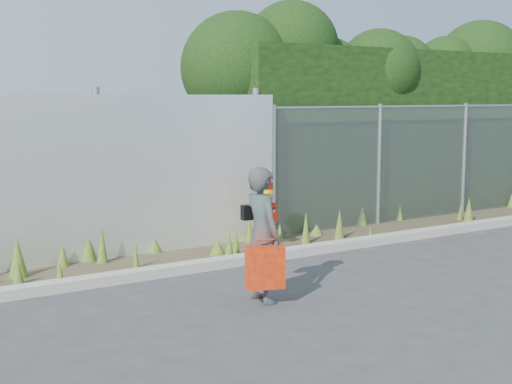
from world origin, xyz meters
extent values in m
plane|color=#363638|center=(0.00, 0.00, 0.00)|extent=(80.00, 80.00, 0.00)
cube|color=#9D978E|center=(0.00, 1.80, 0.06)|extent=(16.00, 0.22, 0.12)
cube|color=#3F3624|center=(0.00, 2.40, 0.01)|extent=(16.00, 1.20, 0.01)
cone|color=#3F5E1C|center=(-2.61, 1.99, 0.15)|extent=(0.12, 0.12, 0.30)
cone|color=#3F5E1C|center=(-0.10, 2.22, 0.19)|extent=(0.13, 0.13, 0.38)
cone|color=#3F5E1C|center=(-1.91, 2.99, 0.21)|extent=(0.21, 0.21, 0.41)
cone|color=#3F5E1C|center=(-0.32, 2.03, 0.20)|extent=(0.15, 0.15, 0.39)
cone|color=#3F5E1C|center=(-2.30, 2.85, 0.16)|extent=(0.16, 0.16, 0.32)
cone|color=#3F5E1C|center=(1.68, 2.73, 0.09)|extent=(0.22, 0.22, 0.19)
cone|color=#3F5E1C|center=(-0.31, 2.36, 0.12)|extent=(0.23, 0.23, 0.24)
cone|color=#3F5E1C|center=(2.89, 3.05, 0.17)|extent=(0.18, 0.18, 0.34)
cone|color=#3F5E1C|center=(0.51, 2.99, 0.11)|extent=(0.17, 0.17, 0.23)
cone|color=#3F5E1C|center=(-3.01, 2.27, 0.15)|extent=(0.15, 0.15, 0.29)
cone|color=#3F5E1C|center=(6.62, 2.92, 0.14)|extent=(0.16, 0.16, 0.29)
cone|color=#3F5E1C|center=(2.11, 1.97, 0.11)|extent=(0.09, 0.09, 0.22)
cone|color=#3F5E1C|center=(1.80, 2.32, 0.24)|extent=(0.16, 0.16, 0.47)
cone|color=#3F5E1C|center=(-1.80, 2.77, 0.26)|extent=(0.15, 0.15, 0.51)
cone|color=#3F5E1C|center=(1.09, 2.88, 0.12)|extent=(0.12, 0.12, 0.23)
cone|color=#3F5E1C|center=(4.63, 2.26, 0.22)|extent=(0.18, 0.18, 0.43)
cone|color=#3F5E1C|center=(-0.97, 2.97, 0.11)|extent=(0.20, 0.20, 0.22)
cone|color=#3F5E1C|center=(3.73, 3.02, 0.15)|extent=(0.12, 0.12, 0.29)
cone|color=#3F5E1C|center=(0.52, 2.85, 0.18)|extent=(0.14, 0.14, 0.36)
cone|color=#3F5E1C|center=(-2.92, 2.62, 0.25)|extent=(0.23, 0.23, 0.51)
cone|color=#3F5E1C|center=(-1.55, 2.27, 0.20)|extent=(0.09, 0.09, 0.39)
cone|color=#3F5E1C|center=(4.65, 2.47, 0.14)|extent=(0.10, 0.10, 0.29)
cone|color=#3F5E1C|center=(1.17, 2.32, 0.24)|extent=(0.13, 0.13, 0.49)
cylinder|color=gray|center=(-1.70, 3.12, 1.15)|extent=(0.10, 0.10, 2.30)
cylinder|color=gray|center=(0.80, 3.12, 1.15)|extent=(0.10, 0.10, 2.30)
cube|color=gray|center=(4.25, 3.00, 1.00)|extent=(6.50, 0.03, 2.00)
cylinder|color=gray|center=(4.25, 3.00, 2.00)|extent=(6.50, 0.04, 0.04)
cylinder|color=gray|center=(1.05, 3.00, 1.02)|extent=(0.07, 0.07, 2.05)
cylinder|color=gray|center=(3.20, 3.00, 1.02)|extent=(0.07, 0.07, 2.05)
cylinder|color=gray|center=(5.30, 3.00, 1.02)|extent=(0.07, 0.07, 2.05)
cube|color=black|center=(4.55, 4.00, 1.50)|extent=(7.30, 1.60, 3.00)
sphere|color=black|center=(1.17, 4.28, 2.64)|extent=(1.86, 1.86, 1.86)
sphere|color=black|center=(2.19, 4.14, 2.99)|extent=(1.61, 1.61, 1.61)
sphere|color=black|center=(3.09, 4.29, 2.59)|extent=(1.28, 1.28, 1.28)
sphere|color=black|center=(3.90, 3.81, 2.64)|extent=(1.50, 1.50, 1.50)
sphere|color=black|center=(4.69, 4.06, 2.68)|extent=(1.27, 1.27, 1.27)
sphere|color=black|center=(5.22, 3.99, 2.34)|extent=(1.24, 1.24, 1.24)
sphere|color=black|center=(6.05, 4.21, 2.74)|extent=(1.27, 1.27, 1.27)
sphere|color=black|center=(6.97, 4.12, 2.80)|extent=(1.86, 1.86, 1.86)
cylinder|color=yellow|center=(0.54, 2.45, 0.03)|extent=(0.27, 0.27, 0.06)
cylinder|color=yellow|center=(0.54, 2.45, 0.41)|extent=(0.17, 0.17, 0.82)
cylinder|color=yellow|center=(0.54, 2.45, 0.84)|extent=(0.23, 0.23, 0.05)
cylinder|color=#B20F0A|center=(0.54, 2.45, 0.90)|extent=(0.20, 0.20, 0.10)
sphere|color=#B20F0A|center=(0.54, 2.45, 0.97)|extent=(0.18, 0.18, 0.18)
cylinder|color=#B20F0A|center=(0.54, 2.45, 1.07)|extent=(0.05, 0.05, 0.05)
cylinder|color=#B20F0A|center=(0.40, 2.45, 0.60)|extent=(0.10, 0.11, 0.11)
cylinder|color=#B20F0A|center=(0.67, 2.45, 0.60)|extent=(0.10, 0.11, 0.11)
cylinder|color=#B20F0A|center=(0.54, 2.32, 0.48)|extent=(0.14, 0.12, 0.14)
imported|color=#0E5E59|center=(-0.97, 0.24, 0.72)|extent=(0.35, 0.53, 1.45)
cube|color=#A01509|center=(-1.06, 0.04, 0.42)|extent=(0.40, 0.15, 0.44)
cylinder|color=#A01509|center=(-1.06, 0.04, 0.71)|extent=(0.19, 0.02, 0.02)
cube|color=black|center=(-0.98, 0.44, 0.94)|extent=(0.21, 0.09, 0.16)
camera|label=1|loc=(-5.03, -5.96, 2.18)|focal=50.00mm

